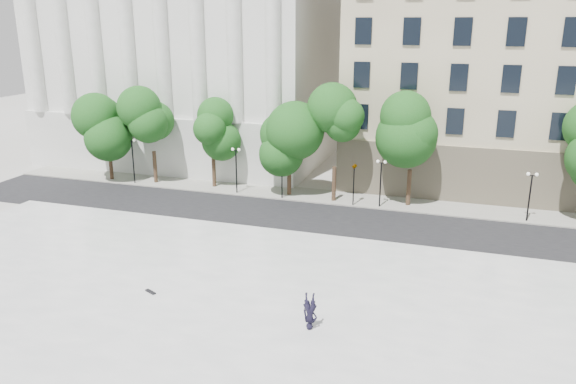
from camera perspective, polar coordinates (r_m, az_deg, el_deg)
name	(u,v)px	position (r m, az deg, el deg)	size (l,w,h in m)	color
ground	(182,328)	(30.08, -10.74, -13.43)	(160.00, 160.00, 0.00)	beige
plaza	(207,298)	(32.28, -8.20, -10.60)	(44.00, 22.00, 0.45)	white
street	(289,217)	(45.17, 0.11, -2.54)	(60.00, 8.00, 0.02)	black
far_sidewalk	(309,195)	(50.61, 2.18, -0.33)	(60.00, 4.00, 0.12)	#9B988F
building_west	(204,41)	(68.14, -8.53, 14.90)	(31.50, 27.65, 25.60)	silver
building_east	(548,63)	(61.99, 24.89, 11.77)	(36.00, 26.15, 23.00)	beige
traffic_light_west	(282,159)	(48.66, -0.63, 3.40)	(1.04, 1.70, 4.19)	black
traffic_light_east	(354,164)	(47.07, 6.76, 2.89)	(0.75, 1.89, 4.24)	black
person_lying	(310,324)	(28.52, 2.24, -13.26)	(0.70, 0.46, 1.93)	black
skateboard	(151,292)	(32.97, -13.79, -9.81)	(0.79, 0.20, 0.08)	black
street_trees	(289,135)	(49.33, 0.08, 5.85)	(46.51, 5.11, 8.16)	#382619
lamp_posts	(305,168)	(48.55, 1.69, 2.44)	(36.16, 0.28, 4.47)	black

